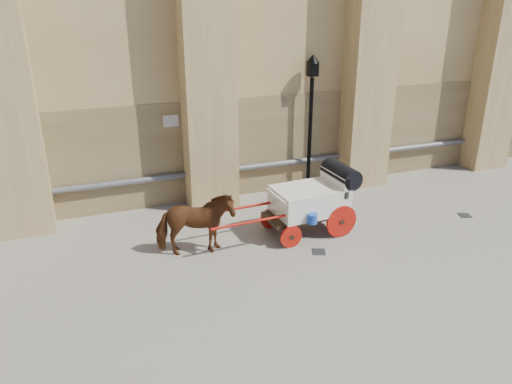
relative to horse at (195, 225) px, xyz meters
name	(u,v)px	position (x,y,z in m)	size (l,w,h in m)	color
ground	(294,255)	(2.17, -0.85, -0.77)	(90.00, 90.00, 0.00)	slate
horse	(195,225)	(0.00, 0.00, 0.00)	(0.83, 1.83, 1.54)	brown
carriage	(314,198)	(3.16, 0.15, 0.16)	(4.02, 1.48, 1.74)	black
street_lamp	(310,121)	(4.29, 2.80, 1.45)	(0.39, 0.39, 4.16)	black
drain_grate_near	(319,252)	(2.78, -0.94, -0.76)	(0.32, 0.32, 0.01)	black
drain_grate_far	(465,215)	(7.57, -0.48, -0.76)	(0.32, 0.32, 0.01)	black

